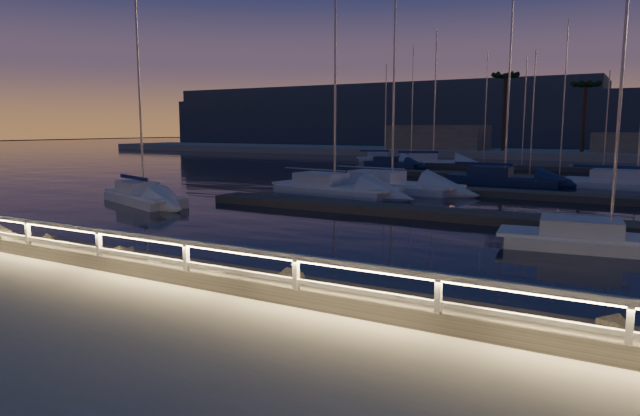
# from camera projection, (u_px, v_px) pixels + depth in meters

# --- Properties ---
(ground) EXTENTS (400.00, 400.00, 0.00)m
(ground) POSITION_uv_depth(u_px,v_px,m) (156.00, 279.00, 13.69)
(ground) COLOR #ACA89B
(ground) RESTS_ON ground
(harbor_water) EXTENTS (400.00, 440.00, 0.60)m
(harbor_water) POSITION_uv_depth(u_px,v_px,m) (485.00, 192.00, 40.53)
(harbor_water) COLOR black
(harbor_water) RESTS_ON ground
(guard_rail) EXTENTS (44.11, 0.12, 1.06)m
(guard_rail) POSITION_uv_depth(u_px,v_px,m) (153.00, 247.00, 13.62)
(guard_rail) COLOR silver
(guard_rail) RESTS_ON ground
(riprap) EXTENTS (36.39, 2.62, 1.29)m
(riprap) POSITION_uv_depth(u_px,v_px,m) (53.00, 250.00, 17.52)
(riprap) COLOR #6A665A
(riprap) RESTS_ON ground
(floating_docks) EXTENTS (22.00, 36.00, 0.40)m
(floating_docks) POSITION_uv_depth(u_px,v_px,m) (490.00, 183.00, 41.55)
(floating_docks) COLOR #504B42
(floating_docks) RESTS_ON ground
(far_shore) EXTENTS (160.00, 14.00, 5.20)m
(far_shore) POSITION_uv_depth(u_px,v_px,m) (565.00, 152.00, 77.06)
(far_shore) COLOR #ACA89B
(far_shore) RESTS_ON ground
(palm_left) EXTENTS (3.00, 3.00, 11.20)m
(palm_left) POSITION_uv_depth(u_px,v_px,m) (506.00, 79.00, 77.84)
(palm_left) COLOR #473021
(palm_left) RESTS_ON ground
(palm_center) EXTENTS (3.00, 3.00, 9.70)m
(palm_center) POSITION_uv_depth(u_px,v_px,m) (586.00, 87.00, 73.90)
(palm_center) COLOR #473021
(palm_center) RESTS_ON ground
(distant_hills) EXTENTS (230.00, 37.50, 18.00)m
(distant_hills) POSITION_uv_depth(u_px,v_px,m) (502.00, 122.00, 138.41)
(distant_hills) COLOR #374356
(distant_hills) RESTS_ON ground
(sailboat_a) EXTENTS (7.24, 4.27, 12.01)m
(sailboat_a) POSITION_uv_depth(u_px,v_px,m) (143.00, 196.00, 31.73)
(sailboat_a) COLOR silver
(sailboat_a) RESTS_ON ground
(sailboat_c) EXTENTS (7.50, 3.08, 12.38)m
(sailboat_c) POSITION_uv_depth(u_px,v_px,m) (603.00, 239.00, 19.59)
(sailboat_c) COLOR silver
(sailboat_c) RESTS_ON ground
(sailboat_f) EXTENTS (8.99, 3.90, 14.83)m
(sailboat_f) POSITION_uv_depth(u_px,v_px,m) (332.00, 187.00, 35.91)
(sailboat_f) COLOR silver
(sailboat_f) RESTS_ON ground
(sailboat_g) EXTENTS (9.59, 3.96, 15.81)m
(sailboat_g) POSITION_uv_depth(u_px,v_px,m) (389.00, 184.00, 37.77)
(sailboat_g) COLOR silver
(sailboat_g) RESTS_ON ground
(sailboat_i) EXTENTS (6.55, 2.50, 10.96)m
(sailboat_i) POSITION_uv_depth(u_px,v_px,m) (391.00, 163.00, 61.08)
(sailboat_i) COLOR #1B294F
(sailboat_i) RESTS_ON ground
(sailboat_j) EXTENTS (8.41, 2.63, 14.26)m
(sailboat_j) POSITION_uv_depth(u_px,v_px,m) (501.00, 178.00, 42.44)
(sailboat_j) COLOR #1B294F
(sailboat_j) RESTS_ON ground
(sailboat_k) EXTENTS (9.28, 3.49, 15.41)m
(sailboat_k) POSITION_uv_depth(u_px,v_px,m) (632.00, 182.00, 38.99)
(sailboat_k) COLOR silver
(sailboat_k) RESTS_ON ground
(sailboat_m) EXTENTS (7.05, 4.60, 11.81)m
(sailboat_m) POSITION_uv_depth(u_px,v_px,m) (383.00, 158.00, 69.88)
(sailboat_m) COLOR silver
(sailboat_m) RESTS_ON ground
(sailboat_n) EXTENTS (8.86, 5.33, 14.64)m
(sailboat_n) POSITION_uv_depth(u_px,v_px,m) (431.00, 162.00, 62.45)
(sailboat_n) COLOR silver
(sailboat_n) RESTS_ON ground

